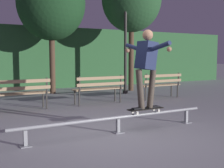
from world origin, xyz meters
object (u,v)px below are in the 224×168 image
at_px(grind_rail, 118,120).
at_px(tree_behind_benches, 51,3).
at_px(lamp_post_right, 125,30).
at_px(skateboarder, 146,62).
at_px(park_bench_right_center, 99,87).
at_px(park_bench_rightmost, 161,83).
at_px(tree_far_right, 131,0).
at_px(skateboard, 146,109).
at_px(park_bench_left_center, 19,91).

bearing_deg(grind_rail, tree_behind_benches, 82.77).
height_order(tree_behind_benches, lamp_post_right, tree_behind_benches).
relative_size(skateboarder, park_bench_right_center, 0.97).
bearing_deg(tree_behind_benches, park_bench_rightmost, -49.00).
height_order(tree_far_right, tree_behind_benches, tree_far_right).
bearing_deg(tree_far_right, tree_behind_benches, 168.14).
distance_m(park_bench_rightmost, tree_behind_benches, 5.17).
distance_m(skateboarder, tree_far_right, 7.09).
height_order(grind_rail, park_bench_rightmost, park_bench_rightmost).
height_order(grind_rail, lamp_post_right, lamp_post_right).
relative_size(skateboarder, park_bench_rightmost, 0.97).
xyz_separation_m(skateboard, skateboarder, (0.00, 0.00, 0.94)).
xyz_separation_m(grind_rail, tree_far_right, (4.03, 5.72, 3.55)).
bearing_deg(park_bench_rightmost, grind_rail, -138.45).
bearing_deg(grind_rail, lamp_post_right, 56.61).
bearing_deg(park_bench_left_center, tree_behind_benches, 58.71).
bearing_deg(grind_rail, park_bench_rightmost, 41.55).
distance_m(skateboard, park_bench_right_center, 3.25).
xyz_separation_m(skateboard, tree_behind_benches, (0.17, 6.39, 3.08)).
relative_size(tree_far_right, tree_behind_benches, 1.05).
bearing_deg(skateboard, park_bench_right_center, 79.53).
xyz_separation_m(park_bench_rightmost, lamp_post_right, (-0.31, 1.81, 1.94)).
bearing_deg(grind_rail, skateboarder, 0.01).
xyz_separation_m(park_bench_left_center, park_bench_rightmost, (4.73, 0.00, 0.00)).
relative_size(skateboarder, lamp_post_right, 0.40).
xyz_separation_m(skateboarder, park_bench_left_center, (-1.78, 3.19, -0.80)).
distance_m(skateboard, skateboarder, 0.94).
relative_size(skateboarder, tree_behind_benches, 0.32).
distance_m(skateboard, lamp_post_right, 6.03).
relative_size(tree_behind_benches, lamp_post_right, 1.26).
xyz_separation_m(grind_rail, skateboard, (0.64, 0.00, 0.15)).
distance_m(park_bench_right_center, tree_behind_benches, 4.37).
relative_size(park_bench_right_center, lamp_post_right, 0.41).
bearing_deg(tree_far_right, skateboarder, -120.65).
bearing_deg(tree_far_right, lamp_post_right, -135.69).
height_order(park_bench_rightmost, tree_far_right, tree_far_right).
xyz_separation_m(tree_far_right, tree_behind_benches, (-3.22, 0.68, -0.32)).
bearing_deg(lamp_post_right, tree_behind_benches, 150.58).
bearing_deg(skateboarder, park_bench_left_center, 119.19).
bearing_deg(park_bench_right_center, park_bench_left_center, 180.00).
distance_m(skateboard, park_bench_rightmost, 4.35).
xyz_separation_m(tree_behind_benches, lamp_post_right, (2.48, -1.40, -1.00)).
height_order(skateboarder, tree_behind_benches, tree_behind_benches).
distance_m(grind_rail, park_bench_rightmost, 4.82).
distance_m(skateboard, tree_far_right, 7.47).
distance_m(skateboarder, park_bench_rightmost, 4.42).
bearing_deg(park_bench_right_center, skateboard, -100.47).
bearing_deg(park_bench_rightmost, lamp_post_right, 99.60).
distance_m(grind_rail, park_bench_right_center, 3.43).
xyz_separation_m(park_bench_left_center, tree_behind_benches, (1.95, 3.20, 2.94)).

